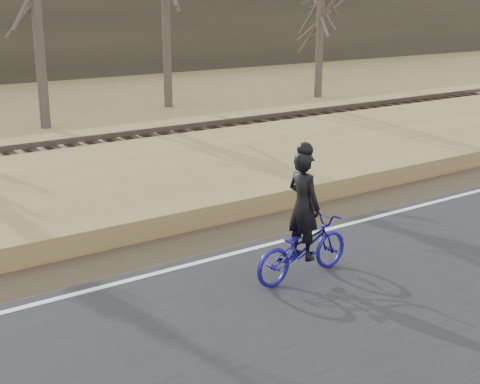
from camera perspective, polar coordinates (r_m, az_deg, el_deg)
ground at (r=12.93m, az=5.58°, el=-4.35°), size 120.00×120.00×0.00m
road at (r=11.29m, az=13.89°, el=-7.77°), size 120.00×6.00×0.06m
edge_line at (r=13.05m, az=5.02°, el=-3.84°), size 120.00×0.12×0.01m
shoulder at (r=13.80m, az=2.36°, el=-2.85°), size 120.00×1.60×0.04m
embankment at (r=16.12m, az=-4.09°, el=0.69°), size 120.00×5.00×0.44m
ballast at (r=19.39m, az=-9.90°, el=3.17°), size 120.00×3.00×0.45m
railroad at (r=19.32m, az=-9.94°, el=4.05°), size 120.00×2.40×0.29m
cyclist at (r=11.02m, az=5.38°, el=-3.73°), size 2.00×0.81×2.29m
bare_tree_near_left at (r=24.86m, az=-16.97°, el=14.39°), size 0.36×0.36×8.03m
bare_tree_right at (r=31.89m, az=6.86°, el=14.25°), size 0.36×0.36×6.95m
bare_tree_far_right at (r=38.29m, az=6.86°, el=14.75°), size 0.36×0.36×7.20m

